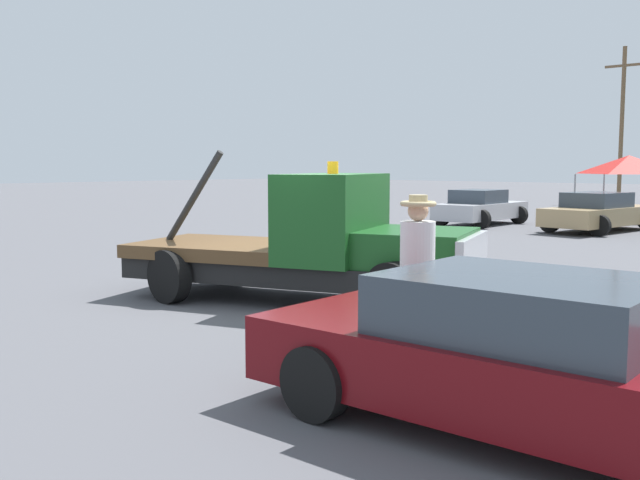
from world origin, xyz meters
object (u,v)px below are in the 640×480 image
Objects in this scene: foreground_car at (545,361)px; utility_pole at (622,121)px; person_near_truck at (417,262)px; canopy_tent_red at (629,165)px; tow_truck at (317,247)px; parked_car_silver at (480,208)px; parked_car_tan at (599,212)px.

utility_pole is at bearing 106.32° from foreground_car.
canopy_tent_red is (-5.49, 22.83, 1.14)m from person_near_truck.
tow_truck is 6.21m from foreground_car.
person_near_truck is at bearing -76.47° from canopy_tent_red.
parked_car_silver is at bearing -85.00° from utility_pole.
canopy_tent_red is at bearing 105.19° from foreground_car.
tow_truck is at bearing -83.63° from canopy_tent_red.
canopy_tent_red reaches higher than tow_truck.
foreground_car is 0.58× the size of utility_pole.
parked_car_tan is (4.34, 0.37, 0.00)m from parked_car_silver.
parked_car_silver is 4.36m from parked_car_tan.
parked_car_silver and parked_car_tan have the same top height.
canopy_tent_red reaches higher than person_near_truck.
parked_car_tan is at bearing 107.29° from foreground_car.
canopy_tent_red is (3.38, 5.79, 1.62)m from parked_car_silver.
tow_truck is at bearing 147.59° from foreground_car.
canopy_tent_red is at bearing -69.13° from utility_pole.
parked_car_tan is 0.56× the size of utility_pole.
utility_pole reaches higher than person_near_truck.
parked_car_tan is 5.73m from canopy_tent_red.
utility_pole reaches higher than foreground_car.
person_near_truck reaches higher than parked_car_tan.
foreground_car is 2.70m from person_near_truck.
utility_pole is at bearing 4.12° from parked_car_silver.
tow_truck reaches higher than person_near_truck.
tow_truck is at bearing -167.98° from parked_car_tan.
canopy_tent_red is 14.38m from utility_pole.
parked_car_silver is at bearing 90.86° from tow_truck.
canopy_tent_red reaches higher than parked_car_tan.
person_near_truck is 0.21× the size of utility_pole.
tow_truck is at bearing -77.84° from utility_pole.
person_near_truck is at bearing -158.48° from parked_car_tan.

